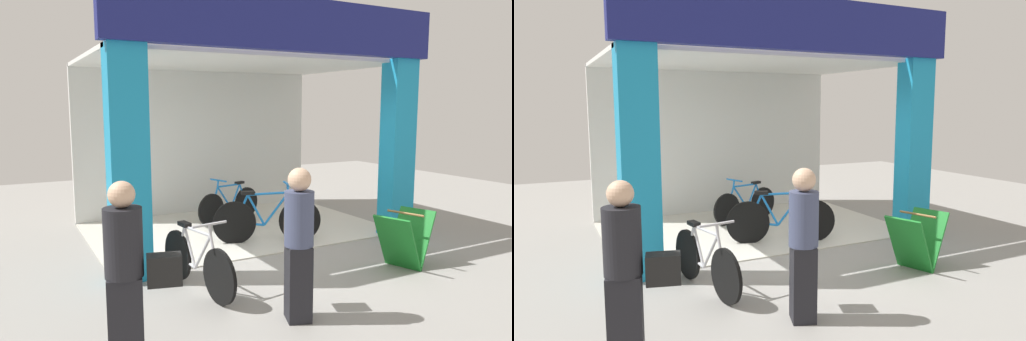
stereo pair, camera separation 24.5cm
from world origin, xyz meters
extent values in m
plane|color=gray|center=(0.00, 0.00, 0.00)|extent=(17.89, 17.89, 0.00)
cube|color=beige|center=(0.00, 1.66, 0.01)|extent=(4.94, 3.31, 0.02)
cube|color=silver|center=(0.00, 3.31, 1.47)|extent=(4.94, 0.12, 2.93)
cube|color=#198CBF|center=(-2.23, 0.00, 1.47)|extent=(0.48, 0.36, 2.93)
cube|color=#198CBF|center=(2.23, 0.00, 1.47)|extent=(0.48, 0.36, 2.93)
cube|color=navy|center=(0.00, -0.15, 3.30)|extent=(5.14, 0.20, 0.73)
cube|color=silver|center=(0.00, 1.66, 2.90)|extent=(4.94, 3.31, 0.06)
cylinder|color=black|center=(0.58, 2.31, 0.30)|extent=(0.58, 0.24, 0.60)
cylinder|color=black|center=(-0.30, 2.00, 0.30)|extent=(0.58, 0.24, 0.60)
cylinder|color=blue|center=(0.37, 2.24, 0.28)|extent=(0.39, 0.17, 0.08)
cylinder|color=blue|center=(0.29, 2.21, 0.47)|extent=(0.26, 0.12, 0.45)
cylinder|color=blue|center=(0.02, 2.12, 0.48)|extent=(0.36, 0.15, 0.47)
cylinder|color=blue|center=(0.13, 2.16, 0.70)|extent=(0.56, 0.22, 0.05)
cylinder|color=blue|center=(0.48, 2.28, 0.50)|extent=(0.20, 0.10, 0.40)
cylinder|color=blue|center=(-0.21, 2.03, 0.50)|extent=(0.18, 0.09, 0.42)
cylinder|color=blue|center=(-0.13, 2.06, 0.77)|extent=(0.06, 0.05, 0.13)
cylinder|color=blue|center=(-0.12, 2.07, 0.83)|extent=(0.17, 0.41, 0.03)
cube|color=black|center=(0.40, 2.25, 0.72)|extent=(0.20, 0.15, 0.05)
cylinder|color=black|center=(-0.42, 0.77, 0.34)|extent=(0.67, 0.27, 0.69)
cylinder|color=black|center=(0.59, 0.43, 0.34)|extent=(0.67, 0.27, 0.69)
cylinder|color=blue|center=(-0.18, 0.69, 0.32)|extent=(0.45, 0.19, 0.09)
cylinder|color=blue|center=(-0.09, 0.66, 0.54)|extent=(0.30, 0.13, 0.52)
cylinder|color=blue|center=(0.22, 0.56, 0.55)|extent=(0.41, 0.17, 0.54)
cylinder|color=blue|center=(0.10, 0.60, 0.80)|extent=(0.64, 0.25, 0.05)
cylinder|color=blue|center=(-0.31, 0.74, 0.57)|extent=(0.23, 0.11, 0.46)
cylinder|color=blue|center=(0.49, 0.46, 0.58)|extent=(0.21, 0.10, 0.48)
cylinder|color=blue|center=(0.40, 0.50, 0.88)|extent=(0.07, 0.05, 0.14)
cylinder|color=blue|center=(0.39, 0.50, 0.95)|extent=(0.19, 0.47, 0.03)
cube|color=black|center=(-0.21, 0.70, 0.82)|extent=(0.23, 0.17, 0.05)
cylinder|color=black|center=(-1.72, -0.29, 0.32)|extent=(0.14, 0.63, 0.63)
cylinder|color=black|center=(-1.57, -1.25, 0.32)|extent=(0.14, 0.63, 0.63)
cylinder|color=silver|center=(-1.68, -0.51, 0.29)|extent=(0.10, 0.43, 0.08)
cylinder|color=silver|center=(-1.67, -0.60, 0.50)|extent=(0.08, 0.28, 0.47)
cylinder|color=silver|center=(-1.62, -0.90, 0.51)|extent=(0.09, 0.39, 0.49)
cylinder|color=silver|center=(-1.64, -0.78, 0.73)|extent=(0.13, 0.60, 0.05)
cylinder|color=silver|center=(-1.70, -0.39, 0.52)|extent=(0.07, 0.21, 0.42)
cylinder|color=silver|center=(-1.59, -1.15, 0.53)|extent=(0.06, 0.19, 0.44)
cylinder|color=silver|center=(-1.60, -1.07, 0.81)|extent=(0.04, 0.06, 0.13)
cylinder|color=silver|center=(-1.60, -1.06, 0.87)|extent=(0.44, 0.10, 0.03)
cube|color=black|center=(-1.69, -0.48, 0.76)|extent=(0.12, 0.20, 0.05)
cube|color=#197226|center=(0.95, -1.36, 0.38)|extent=(0.55, 0.62, 0.77)
cube|color=#197226|center=(1.32, -1.24, 0.38)|extent=(0.55, 0.62, 0.77)
cylinder|color=olive|center=(1.14, -1.30, 0.75)|extent=(0.19, 0.50, 0.03)
cube|color=black|center=(-1.01, -1.98, 0.39)|extent=(0.32, 0.33, 0.79)
cylinder|color=#3F4766|center=(-1.01, -1.98, 1.06)|extent=(0.38, 0.38, 0.56)
sphere|color=#D8AD8C|center=(-1.01, -1.98, 1.46)|extent=(0.24, 0.24, 0.24)
cube|color=#BF8C33|center=(-0.92, -1.71, 0.83)|extent=(0.20, 0.26, 0.32)
cube|color=black|center=(-2.81, -2.22, 0.43)|extent=(0.32, 0.30, 0.85)
cylinder|color=black|center=(-2.81, -2.22, 1.13)|extent=(0.37, 0.37, 0.55)
sphere|color=#D8AD8C|center=(-2.81, -2.22, 1.51)|extent=(0.21, 0.21, 0.21)
cube|color=black|center=(-2.51, -2.30, 0.88)|extent=(0.31, 0.23, 0.25)
camera|label=1|loc=(-3.61, -5.91, 2.19)|focal=33.64mm
camera|label=2|loc=(-3.39, -6.02, 2.19)|focal=33.64mm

